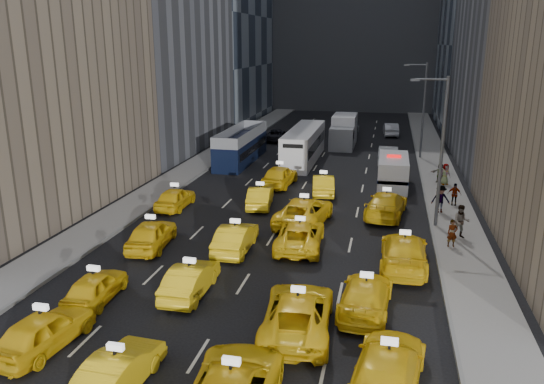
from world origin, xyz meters
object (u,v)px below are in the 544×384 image
Objects in this scene: taxi_1 at (118,372)px; pedestrian_0 at (452,233)px; taxi_0 at (44,331)px; city_bus at (304,145)px; nypd_van at (393,172)px; double_decker at (241,146)px; box_truck at (344,131)px; taxi_3 at (388,368)px.

pedestrian_0 is (11.71, 14.98, 0.23)m from taxi_1.
taxi_0 is 33.83m from city_bus.
city_bus is at bearing 105.65° from pedestrian_0.
nypd_van is 0.56× the size of double_decker.
city_bus reaches higher than nypd_van.
box_truck reaches higher than pedestrian_0.
box_truck reaches higher than nypd_van.
nypd_van is (0.11, 25.62, 0.37)m from taxi_3.
taxi_0 is 4.15m from taxi_1.
double_decker reaches higher than taxi_1.
city_bus reaches higher than taxi_0.
double_decker is (-13.87, 6.03, 0.39)m from nypd_van.
double_decker is 5.89m from city_bus.
pedestrian_0 is at bearing -83.10° from nypd_van.
pedestrian_0 is (15.52, 13.35, 0.18)m from taxi_0.
pedestrian_0 is (3.15, -12.57, -0.21)m from nypd_van.
taxi_0 is at bearing -93.97° from double_decker.
pedestrian_0 reaches higher than taxi_1.
taxi_1 is 34.01m from double_decker.
taxi_0 is 20.47m from pedestrian_0.
taxi_0 is at bearing -19.90° from taxi_1.
taxi_1 is 0.35× the size of city_bus.
city_bus is at bearing 129.90° from nypd_van.
pedestrian_0 is (17.02, -18.60, -0.60)m from double_decker.
nypd_van is at bearing -74.82° from box_truck.
box_truck is (-5.10, 41.38, 0.84)m from taxi_3.
double_decker is at bearing -163.04° from city_bus.
taxi_0 is at bearing 9.07° from taxi_3.
nypd_van is at bearing -41.86° from city_bus.
taxi_3 is 25.63m from nypd_van.
double_decker reaches higher than pedestrian_0.
double_decker is at bearing -80.49° from taxi_0.
double_decker is at bearing -77.69° from taxi_1.
taxi_1 is 28.86m from nypd_van.
taxi_3 is at bearing -171.80° from taxi_0.
taxi_3 reaches higher than taxi_0.
taxi_0 is 0.71× the size of nypd_van.
city_bus is at bearing -113.43° from box_truck.
taxi_1 is 2.70× the size of pedestrian_0.
city_bus is at bearing -87.24° from taxi_1.
nypd_van is 11.22m from city_bus.
nypd_van reaches higher than taxi_3.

